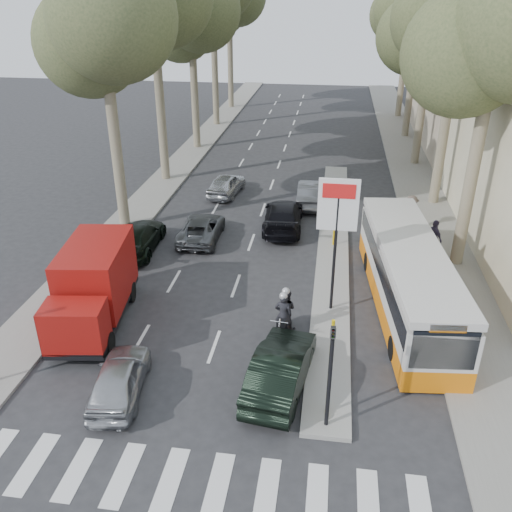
{
  "coord_description": "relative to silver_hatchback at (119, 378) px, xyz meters",
  "views": [
    {
      "loc": [
        2.92,
        -13.76,
        11.84
      ],
      "look_at": [
        0.02,
        6.34,
        1.6
      ],
      "focal_mm": 38.0,
      "sensor_mm": 36.0,
      "label": 1
    }
  ],
  "objects": [
    {
      "name": "red_truck",
      "position": [
        -2.41,
        3.92,
        0.97
      ],
      "size": [
        2.85,
        5.91,
        3.03
      ],
      "rotation": [
        0.0,
        0.0,
        0.13
      ],
      "color": "black",
      "rests_on": "ground"
    },
    {
      "name": "tree_l_c",
      "position": [
        -4.45,
        29.04,
        9.4
      ],
      "size": [
        7.4,
        7.2,
        13.71
      ],
      "color": "#6B604C",
      "rests_on": "ground"
    },
    {
      "name": "median_left",
      "position": [
        -4.68,
        28.93,
        -0.58
      ],
      "size": [
        2.4,
        64.0,
        0.12
      ],
      "primitive_type": "cube",
      "color": "gray",
      "rests_on": "ground"
    },
    {
      "name": "queue_car_a",
      "position": [
        -0.18,
        11.96,
        -0.05
      ],
      "size": [
        2.07,
        4.3,
        1.18
      ],
      "primitive_type": "imported",
      "rotation": [
        0.0,
        0.0,
        3.17
      ],
      "color": "#484B4F",
      "rests_on": "ground"
    },
    {
      "name": "queue_car_e",
      "position": [
        -2.98,
        10.22,
        0.06
      ],
      "size": [
        2.18,
        4.87,
        1.39
      ],
      "primitive_type": "imported",
      "rotation": [
        0.0,
        0.0,
        3.19
      ],
      "color": "black",
      "rests_on": "ground"
    },
    {
      "name": "traffic_island",
      "position": [
        6.57,
        11.93,
        -0.56
      ],
      "size": [
        1.5,
        26.0,
        0.16
      ],
      "primitive_type": "cube",
      "color": "gray",
      "rests_on": "ground"
    },
    {
      "name": "tree_l_a",
      "position": [
        -4.55,
        13.04,
        9.75
      ],
      "size": [
        7.4,
        7.2,
        14.1
      ],
      "color": "#6B604C",
      "rests_on": "ground"
    },
    {
      "name": "ground",
      "position": [
        3.32,
        0.93,
        -0.64
      ],
      "size": [
        120.0,
        120.0,
        0.0
      ],
      "primitive_type": "plane",
      "color": "#28282B",
      "rests_on": "ground"
    },
    {
      "name": "silver_hatchback",
      "position": [
        0.0,
        0.0,
        0.0
      ],
      "size": [
        1.99,
        3.9,
        1.27
      ],
      "primitive_type": "imported",
      "rotation": [
        0.0,
        0.0,
        3.28
      ],
      "color": "#AAACB2",
      "rests_on": "ground"
    },
    {
      "name": "tree_r_c",
      "position": [
        12.35,
        27.04,
        9.06
      ],
      "size": [
        7.4,
        7.2,
        13.32
      ],
      "color": "#6B604C",
      "rests_on": "ground"
    },
    {
      "name": "tree_r_a",
      "position": [
        12.45,
        11.04,
        9.75
      ],
      "size": [
        7.4,
        7.2,
        14.1
      ],
      "color": "#6B604C",
      "rests_on": "ground"
    },
    {
      "name": "city_bus",
      "position": [
        9.53,
        6.64,
        0.84
      ],
      "size": [
        3.32,
        10.79,
        2.8
      ],
      "rotation": [
        0.0,
        0.0,
        0.1
      ],
      "color": "orange",
      "rests_on": "ground"
    },
    {
      "name": "queue_car_b",
      "position": [
        3.84,
        13.93,
        0.08
      ],
      "size": [
        2.23,
        5.05,
        1.44
      ],
      "primitive_type": "imported",
      "rotation": [
        0.0,
        0.0,
        3.18
      ],
      "color": "black",
      "rests_on": "ground"
    },
    {
      "name": "traffic_light_island",
      "position": [
        6.57,
        -0.57,
        1.85
      ],
      "size": [
        0.16,
        0.41,
        3.6
      ],
      "color": "black",
      "rests_on": "ground"
    },
    {
      "name": "pedestrian_near",
      "position": [
        11.29,
        11.55,
        0.38
      ],
      "size": [
        0.98,
        1.16,
        1.79
      ],
      "primitive_type": "imported",
      "rotation": [
        0.0,
        0.0,
        2.11
      ],
      "color": "#423855",
      "rests_on": "sidewalk_right"
    },
    {
      "name": "dark_hatchback",
      "position": [
        5.04,
        1.1,
        0.11
      ],
      "size": [
        2.15,
        4.68,
        1.49
      ],
      "primitive_type": "imported",
      "rotation": [
        0.0,
        0.0,
        3.01
      ],
      "color": "black",
      "rests_on": "ground"
    },
    {
      "name": "motorcycle",
      "position": [
        4.85,
        4.15,
        0.23
      ],
      "size": [
        0.87,
        2.25,
        1.92
      ],
      "rotation": [
        0.0,
        0.0,
        -0.11
      ],
      "color": "black",
      "rests_on": "ground"
    },
    {
      "name": "tree_r_e",
      "position": [
        12.55,
        43.04,
        9.75
      ],
      "size": [
        7.4,
        7.2,
        14.1
      ],
      "color": "#6B604C",
      "rests_on": "ground"
    },
    {
      "name": "queue_car_d",
      "position": [
        5.12,
        17.74,
        0.07
      ],
      "size": [
        1.57,
        4.32,
        1.41
      ],
      "primitive_type": "imported",
      "rotation": [
        0.0,
        0.0,
        3.16
      ],
      "color": "#4F5257",
      "rests_on": "ground"
    },
    {
      "name": "pedestrian_far",
      "position": [
        10.52,
        14.54,
        0.42
      ],
      "size": [
        1.28,
        1.19,
        1.88
      ],
      "primitive_type": "imported",
      "rotation": [
        0.0,
        0.0,
        3.83
      ],
      "color": "brown",
      "rests_on": "sidewalk_right"
    },
    {
      "name": "billboard",
      "position": [
        6.57,
        5.93,
        3.07
      ],
      "size": [
        1.5,
        12.1,
        5.6
      ],
      "color": "yellow",
      "rests_on": "ground"
    },
    {
      "name": "building_far",
      "position": [
        18.82,
        34.93,
        7.36
      ],
      "size": [
        11.0,
        20.0,
        16.0
      ],
      "primitive_type": "cube",
      "color": "#B7A88E",
      "rests_on": "ground"
    },
    {
      "name": "queue_car_c",
      "position": [
        -0.18,
        18.64,
        0.04
      ],
      "size": [
        2.09,
        4.13,
        1.35
      ],
      "primitive_type": "imported",
      "rotation": [
        0.0,
        0.0,
        3.01
      ],
      "color": "#AEB1B7",
      "rests_on": "ground"
    },
    {
      "name": "sidewalk_right",
      "position": [
        11.92,
        25.93,
        -0.58
      ],
      "size": [
        3.2,
        70.0,
        0.12
      ],
      "primitive_type": "cube",
      "color": "gray",
      "rests_on": "ground"
    }
  ]
}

